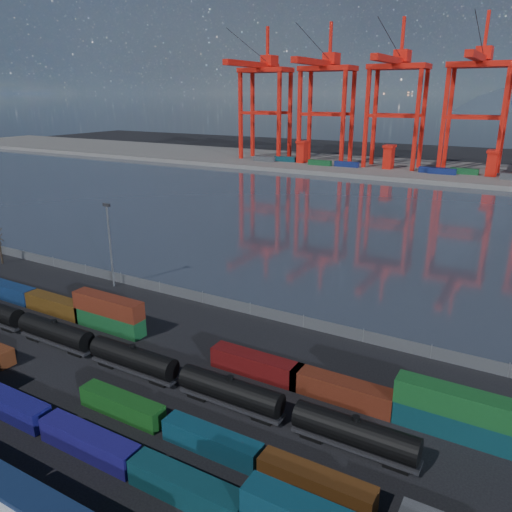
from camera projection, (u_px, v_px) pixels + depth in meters
The scene contains 13 objects.
ground at pixel (137, 396), 62.54m from camera, with size 700.00×700.00×0.00m, color black.
harbor_water at pixel (381, 220), 149.05m from camera, with size 700.00×700.00×0.00m, color #2C333F.
far_quay at pixel (446, 172), 235.25m from camera, with size 700.00×70.00×2.00m, color #514F4C.
container_row_south at pixel (74, 429), 52.87m from camera, with size 139.77×2.52×5.37m.
container_row_mid at pixel (332, 488), 45.98m from camera, with size 128.11×2.34×4.98m.
container_row_north at pixel (229, 354), 68.82m from camera, with size 142.66×2.66×5.67m.
tanker_string at pixel (56, 333), 74.34m from camera, with size 106.88×2.98×4.27m.
waterfront_fence at pixel (250, 309), 85.30m from camera, with size 160.12×0.12×2.20m.
bare_tree at pixel (0, 246), 110.14m from camera, with size 2.12×2.07×8.07m.
yard_light_mast at pixel (110, 241), 95.31m from camera, with size 1.60×0.40×16.60m.
gantry_cranes at pixel (437, 79), 220.35m from camera, with size 201.61×51.10×69.19m.
quay_containers at pixel (416, 169), 227.78m from camera, with size 172.58×10.99×2.60m.
straddle_carriers at pixel (438, 159), 226.09m from camera, with size 140.00×7.00×11.10m.
Camera 1 is at (39.93, -39.34, 36.08)m, focal length 35.00 mm.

